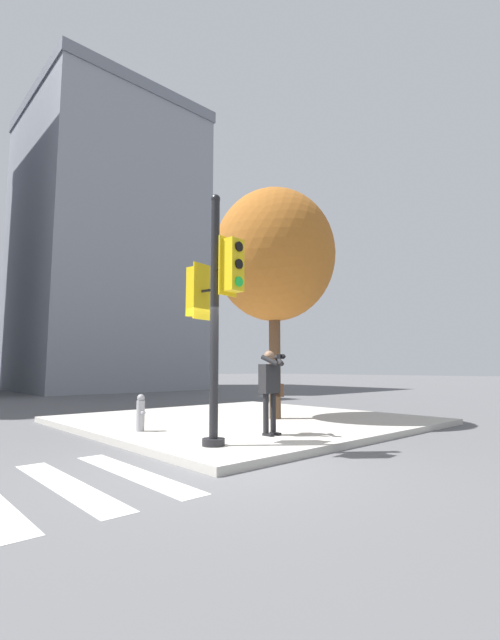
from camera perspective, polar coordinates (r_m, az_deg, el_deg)
name	(u,v)px	position (r m, az deg, el deg)	size (l,w,h in m)	color
ground_plane	(223,466)	(6.71, -3.68, -18.81)	(160.00, 160.00, 0.00)	#5B5B5E
sidewalk_corner	(244,420)	(11.56, -0.86, -13.25)	(8.00, 8.00, 0.14)	#BCB7AD
traffic_signal_pole	(214,301)	(7.51, -4.78, 2.55)	(0.51, 1.21, 4.42)	black
person_photographer	(270,384)	(8.57, 2.74, -8.57)	(0.58, 0.54, 1.65)	black
street_tree	(274,256)	(11.71, 3.24, 8.56)	(3.27, 3.27, 6.15)	brown
fire_hydrant	(141,413)	(9.40, -14.39, -11.90)	(0.17, 0.23, 0.76)	#99999E
building_right	(105,248)	(32.62, -18.73, 9.05)	(10.76, 11.51, 19.89)	gray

